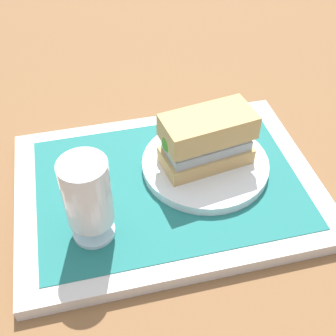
{
  "coord_description": "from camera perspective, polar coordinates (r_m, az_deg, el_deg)",
  "views": [
    {
      "loc": [
        0.11,
        0.44,
        0.49
      ],
      "look_at": [
        0.0,
        0.0,
        0.05
      ],
      "focal_mm": 47.52,
      "sensor_mm": 36.0,
      "label": 1
    }
  ],
  "objects": [
    {
      "name": "ground_plane",
      "position": [
        0.67,
        0.0,
        -3.07
      ],
      "size": [
        3.0,
        3.0,
        0.0
      ],
      "primitive_type": "plane",
      "color": "brown"
    },
    {
      "name": "tray",
      "position": [
        0.66,
        0.0,
        -2.48
      ],
      "size": [
        0.44,
        0.32,
        0.02
      ],
      "primitive_type": "cube",
      "color": "silver",
      "rests_on": "ground_plane"
    },
    {
      "name": "placemat",
      "position": [
        0.65,
        0.0,
        -1.84
      ],
      "size": [
        0.38,
        0.27,
        0.0
      ],
      "primitive_type": "cube",
      "color": "#1E6B66",
      "rests_on": "tray"
    },
    {
      "name": "plate",
      "position": [
        0.67,
        4.78,
        0.48
      ],
      "size": [
        0.19,
        0.19,
        0.01
      ],
      "primitive_type": "cylinder",
      "color": "white",
      "rests_on": "placemat"
    },
    {
      "name": "sandwich",
      "position": [
        0.64,
        4.77,
        3.65
      ],
      "size": [
        0.14,
        0.08,
        0.08
      ],
      "rotation": [
        0.0,
        0.0,
        0.16
      ],
      "color": "tan",
      "rests_on": "plate"
    },
    {
      "name": "beer_glass",
      "position": [
        0.55,
        -10.27,
        -3.67
      ],
      "size": [
        0.06,
        0.06,
        0.12
      ],
      "color": "silver",
      "rests_on": "placemat"
    }
  ]
}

